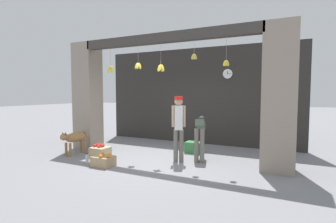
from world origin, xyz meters
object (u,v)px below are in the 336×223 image
(shopkeeper, at_px, (179,124))
(fruit_crate_apples, at_px, (100,151))
(water_bottle, at_px, (87,159))
(wall_clock, at_px, (228,74))
(dog, at_px, (74,138))
(fruit_crate_oranges, at_px, (103,161))
(produce_box_green, at_px, (194,147))
(worker_stooping, at_px, (200,132))

(shopkeeper, xyz_separation_m, fruit_crate_apples, (-2.09, -0.48, -0.81))
(water_bottle, bearing_deg, wall_clock, 55.04)
(shopkeeper, distance_m, water_bottle, 2.39)
(fruit_crate_apples, relative_size, water_bottle, 1.77)
(wall_clock, bearing_deg, dog, -138.39)
(dog, xyz_separation_m, fruit_crate_oranges, (1.47, -0.53, -0.33))
(shopkeeper, relative_size, fruit_crate_apples, 3.68)
(dog, xyz_separation_m, produce_box_green, (2.87, 1.70, -0.30))
(shopkeeper, bearing_deg, fruit_crate_oranges, 15.07)
(dog, relative_size, shopkeeper, 0.60)
(dog, distance_m, water_bottle, 1.14)
(fruit_crate_oranges, xyz_separation_m, fruit_crate_apples, (-0.68, 0.68, 0.02))
(water_bottle, bearing_deg, worker_stooping, 32.84)
(worker_stooping, height_order, water_bottle, worker_stooping)
(dog, xyz_separation_m, shopkeeper, (2.88, 0.62, 0.49))
(fruit_crate_oranges, bearing_deg, fruit_crate_apples, 135.15)
(worker_stooping, relative_size, water_bottle, 4.39)
(worker_stooping, bearing_deg, fruit_crate_apples, -175.96)
(fruit_crate_oranges, height_order, water_bottle, fruit_crate_oranges)
(fruit_crate_oranges, distance_m, fruit_crate_apples, 0.96)
(fruit_crate_oranges, bearing_deg, wall_clock, 61.05)
(dog, bearing_deg, wall_clock, 134.03)
(dog, height_order, worker_stooping, worker_stooping)
(fruit_crate_oranges, bearing_deg, worker_stooping, 39.86)
(shopkeeper, relative_size, wall_clock, 5.04)
(worker_stooping, relative_size, fruit_crate_apples, 2.47)
(worker_stooping, relative_size, wall_clock, 3.38)
(worker_stooping, height_order, wall_clock, wall_clock)
(wall_clock, bearing_deg, produce_box_green, -113.49)
(shopkeeper, height_order, water_bottle, shopkeeper)
(dog, distance_m, shopkeeper, 2.99)
(worker_stooping, bearing_deg, shopkeeper, -153.45)
(shopkeeper, height_order, fruit_crate_apples, shopkeeper)
(shopkeeper, relative_size, fruit_crate_oranges, 3.43)
(wall_clock, bearing_deg, worker_stooping, -94.47)
(produce_box_green, distance_m, water_bottle, 2.94)
(fruit_crate_apples, bearing_deg, wall_clock, 47.61)
(water_bottle, xyz_separation_m, wall_clock, (2.52, 3.60, 2.20))
(dog, height_order, fruit_crate_oranges, dog)
(fruit_crate_oranges, bearing_deg, shopkeeper, 39.42)
(dog, height_order, produce_box_green, dog)
(produce_box_green, relative_size, wall_clock, 1.39)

